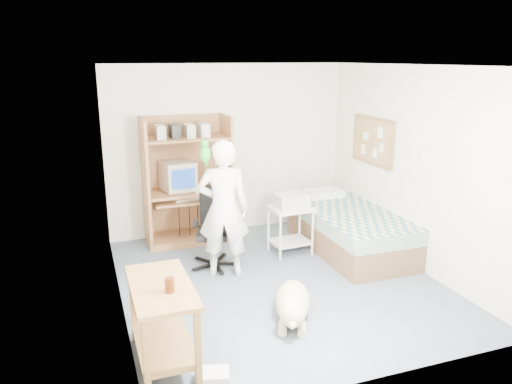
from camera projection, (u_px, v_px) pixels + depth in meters
floor at (278, 281)px, 5.94m from camera, size 4.00×4.00×0.00m
wall_back at (229, 150)px, 7.43m from camera, size 3.60×0.02×2.50m
wall_right at (413, 168)px, 6.20m from camera, size 0.02×4.00×2.50m
wall_left at (114, 194)px, 5.03m from camera, size 0.02×4.00×2.50m
ceiling at (281, 65)px, 5.29m from camera, size 3.60×4.00×0.02m
computer_hutch at (187, 185)px, 7.08m from camera, size 1.20×0.63×1.80m
bed at (349, 230)px, 6.85m from camera, size 1.02×2.02×0.66m
side_desk at (162, 313)px, 4.22m from camera, size 0.50×1.00×0.75m
corkboard at (373, 141)px, 6.96m from camera, size 0.04×0.94×0.66m
office_chair at (215, 238)px, 6.33m from camera, size 0.57×0.58×1.01m
person at (224, 209)px, 5.94m from camera, size 0.71×0.58×1.67m
parrot at (205, 152)px, 5.70m from camera, size 0.12×0.21×0.34m
dog at (293, 303)px, 5.04m from camera, size 0.63×1.03×0.41m
printer_cart at (290, 223)px, 6.70m from camera, size 0.57×0.47×0.65m
printer at (291, 200)px, 6.62m from camera, size 0.44×0.35×0.18m
crt_monitor at (178, 176)px, 7.01m from camera, size 0.49×0.51×0.40m
keyboard at (190, 198)px, 6.98m from camera, size 0.47×0.21×0.03m
pencil_cup at (213, 185)px, 7.12m from camera, size 0.08×0.08×0.12m
drink_glass at (170, 285)px, 4.02m from camera, size 0.08×0.08×0.12m
floor_box_a at (214, 377)px, 4.09m from camera, size 0.29×0.26×0.10m
floor_box_b at (175, 357)px, 4.37m from camera, size 0.18×0.22×0.08m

